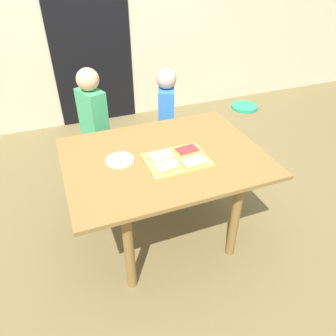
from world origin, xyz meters
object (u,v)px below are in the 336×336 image
(plate_white_left, at_px, (120,160))
(dining_table, at_px, (164,168))
(pizza_slice_near_left, at_px, (167,166))
(garden_hose_coil, at_px, (244,107))
(pizza_slice_far_right, at_px, (187,150))
(cutting_board, at_px, (177,160))
(child_right, at_px, (166,113))
(child_left, at_px, (94,123))
(pizza_slice_far_left, at_px, (161,156))
(pizza_slice_near_right, at_px, (194,162))

(plate_white_left, bearing_deg, dining_table, -9.45)
(plate_white_left, bearing_deg, pizza_slice_near_left, -37.74)
(pizza_slice_near_left, xyz_separation_m, garden_hose_coil, (1.85, 1.88, -0.70))
(pizza_slice_far_right, xyz_separation_m, garden_hose_coil, (1.67, 1.77, -0.70))
(pizza_slice_near_left, distance_m, plate_white_left, 0.31)
(cutting_board, height_order, pizza_slice_near_left, pizza_slice_near_left)
(child_right, bearing_deg, plate_white_left, -127.49)
(garden_hose_coil, bearing_deg, child_left, -155.83)
(pizza_slice_far_right, distance_m, garden_hose_coil, 2.53)
(pizza_slice_far_left, height_order, pizza_slice_near_right, same)
(pizza_slice_far_right, relative_size, child_left, 0.16)
(cutting_board, relative_size, pizza_slice_near_left, 2.33)
(cutting_board, relative_size, child_left, 0.37)
(cutting_board, distance_m, garden_hose_coil, 2.63)
(child_left, bearing_deg, pizza_slice_near_right, -63.97)
(child_right, bearing_deg, child_left, -172.56)
(dining_table, relative_size, plate_white_left, 7.06)
(pizza_slice_near_right, distance_m, garden_hose_coil, 2.63)
(pizza_slice_far_right, xyz_separation_m, pizza_slice_near_right, (-0.01, -0.14, 0.00))
(pizza_slice_near_left, xyz_separation_m, child_right, (0.38, 1.01, -0.16))
(pizza_slice_near_left, height_order, plate_white_left, pizza_slice_near_left)
(pizza_slice_far_right, relative_size, garden_hose_coil, 0.47)
(pizza_slice_near_right, xyz_separation_m, child_left, (-0.46, 0.94, -0.09))
(pizza_slice_far_right, bearing_deg, pizza_slice_far_left, -178.44)
(pizza_slice_near_left, relative_size, pizza_slice_far_left, 0.99)
(cutting_board, height_order, plate_white_left, cutting_board)
(pizza_slice_near_left, xyz_separation_m, pizza_slice_far_left, (0.01, 0.11, 0.00))
(pizza_slice_near_right, relative_size, garden_hose_coil, 0.48)
(dining_table, xyz_separation_m, garden_hose_coil, (1.82, 1.74, -0.58))
(pizza_slice_far_left, bearing_deg, child_left, 109.87)
(pizza_slice_far_right, distance_m, child_left, 0.94)
(pizza_slice_near_left, bearing_deg, child_right, 69.29)
(child_right, bearing_deg, pizza_slice_far_right, -102.37)
(pizza_slice_far_left, xyz_separation_m, garden_hose_coil, (1.85, 1.77, -0.70))
(cutting_board, distance_m, plate_white_left, 0.36)
(pizza_slice_far_right, xyz_separation_m, child_left, (-0.47, 0.81, -0.09))
(pizza_slice_near_left, relative_size, plate_white_left, 0.93)
(pizza_slice_far_right, bearing_deg, cutting_board, -147.31)
(cutting_board, bearing_deg, plate_white_left, 158.18)
(pizza_slice_far_left, xyz_separation_m, child_left, (-0.29, 0.81, -0.09))
(cutting_board, bearing_deg, garden_hose_coil, 46.05)
(garden_hose_coil, bearing_deg, pizza_slice_near_left, -134.50)
(cutting_board, relative_size, garden_hose_coil, 1.11)
(pizza_slice_near_right, relative_size, child_right, 0.17)
(plate_white_left, height_order, child_left, child_left)
(pizza_slice_near_right, distance_m, child_left, 1.05)
(cutting_board, distance_m, pizza_slice_near_right, 0.11)
(garden_hose_coil, bearing_deg, pizza_slice_near_right, -131.46)
(pizza_slice_near_left, relative_size, child_right, 0.17)
(dining_table, bearing_deg, garden_hose_coil, 43.79)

